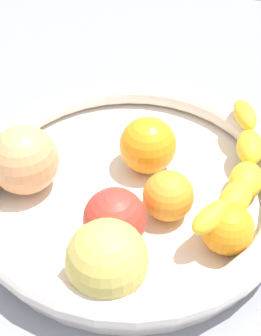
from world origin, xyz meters
The scene contains 9 objects.
kitchen_counter centered at (0.00, 0.00, 1.50)cm, with size 120.00×120.00×3.00cm, color gray.
fruit_bowl centered at (0.00, 0.00, 5.74)cm, with size 37.01×37.01×5.33cm.
banana_draped_left centered at (11.60, 3.76, 8.15)cm, with size 6.43×23.27×5.60cm.
orange_front centered at (5.17, -2.32, 7.84)cm, with size 5.49×5.49×5.49cm, color orange.
orange_mid_left centered at (11.99, -4.38, 7.78)cm, with size 5.39×5.39×5.39cm, color orange.
orange_mid_right centered at (0.63, 3.97, 8.45)cm, with size 6.72×6.72×6.72cm, color orange.
apple_yellow centered at (2.68, -12.91, 8.93)cm, with size 7.67×7.67×7.67cm, color #DBC257.
tomato_red centered at (1.26, -7.66, 8.29)cm, with size 6.41×6.41×6.41cm, color red.
peach_blush centered at (-11.15, -3.91, 9.01)cm, with size 7.85×7.85×7.85cm, color #E69C64.
Camera 1 is at (13.92, -36.16, 44.85)cm, focal length 51.17 mm.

